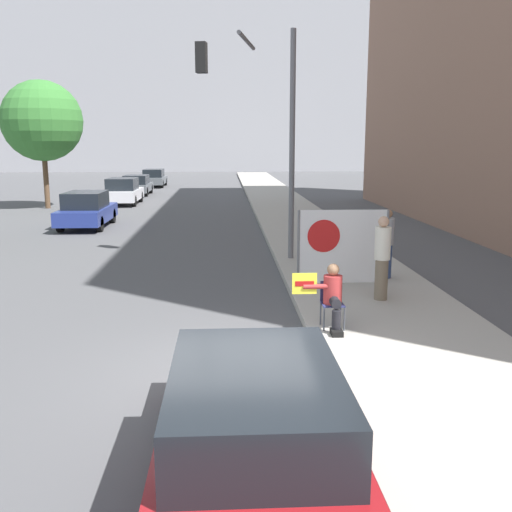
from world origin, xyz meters
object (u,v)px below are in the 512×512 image
object	(u,v)px
pedestrian_behind	(387,243)
car_on_road_nearest	(87,210)
jogger_on_sidewalk	(382,257)
street_tree_midblock	(42,121)
protest_banner	(342,247)
parked_car_curbside	(255,429)
car_on_road_far_lane	(154,178)
car_on_road_midblock	(123,191)
car_on_road_distant	(137,185)
seated_protester	(332,295)
traffic_light_pole	(260,109)

from	to	relation	value
pedestrian_behind	car_on_road_nearest	distance (m)	14.43
jogger_on_sidewalk	street_tree_midblock	size ratio (longest dim) A/B	0.27
protest_banner	car_on_road_nearest	bearing A→B (deg)	126.84
protest_banner	parked_car_curbside	xyz separation A→B (m)	(-2.45, -7.71, -0.44)
car_on_road_far_lane	pedestrian_behind	bearing A→B (deg)	-73.82
car_on_road_midblock	car_on_road_nearest	bearing A→B (deg)	-89.35
protest_banner	car_on_road_nearest	distance (m)	14.27
car_on_road_midblock	car_on_road_distant	size ratio (longest dim) A/B	1.01
protest_banner	street_tree_midblock	size ratio (longest dim) A/B	0.31
parked_car_curbside	street_tree_midblock	bearing A→B (deg)	110.56
seated_protester	traffic_light_pole	bearing A→B (deg)	110.48
seated_protester	jogger_on_sidewalk	distance (m)	2.41
car_on_road_distant	car_on_road_far_lane	world-z (taller)	car_on_road_far_lane
car_on_road_distant	protest_banner	bearing A→B (deg)	-72.00
car_on_road_distant	car_on_road_nearest	bearing A→B (deg)	-89.11
seated_protester	parked_car_curbside	world-z (taller)	parked_car_curbside
parked_car_curbside	car_on_road_midblock	distance (m)	29.20
car_on_road_distant	car_on_road_far_lane	size ratio (longest dim) A/B	0.91
jogger_on_sidewalk	pedestrian_behind	world-z (taller)	jogger_on_sidewalk
traffic_light_pole	parked_car_curbside	distance (m)	12.06
car_on_road_far_lane	car_on_road_midblock	bearing A→B (deg)	-90.51
seated_protester	protest_banner	size ratio (longest dim) A/B	0.56
parked_car_curbside	car_on_road_midblock	bearing A→B (deg)	102.28
seated_protester	car_on_road_nearest	bearing A→B (deg)	131.26
pedestrian_behind	car_on_road_distant	world-z (taller)	pedestrian_behind
seated_protester	traffic_light_pole	distance (m)	7.75
seated_protester	jogger_on_sidewalk	xyz separation A→B (m)	(1.43, 1.92, 0.30)
parked_car_curbside	car_on_road_nearest	size ratio (longest dim) A/B	1.12
car_on_road_distant	street_tree_midblock	world-z (taller)	street_tree_midblock
pedestrian_behind	parked_car_curbside	size ratio (longest dim) A/B	0.36
pedestrian_behind	car_on_road_midblock	xyz separation A→B (m)	(-9.97, 19.92, -0.29)
car_on_road_nearest	car_on_road_distant	world-z (taller)	car_on_road_nearest
car_on_road_distant	street_tree_midblock	distance (m)	9.73
pedestrian_behind	car_on_road_midblock	distance (m)	22.28
traffic_light_pole	street_tree_midblock	size ratio (longest dim) A/B	0.94
protest_banner	car_on_road_nearest	size ratio (longest dim) A/B	0.50
parked_car_curbside	car_on_road_far_lane	size ratio (longest dim) A/B	1.05
jogger_on_sidewalk	parked_car_curbside	bearing A→B (deg)	32.21
seated_protester	car_on_road_distant	distance (m)	31.17
pedestrian_behind	traffic_light_pole	distance (m)	5.34
car_on_road_nearest	car_on_road_distant	size ratio (longest dim) A/B	1.03
protest_banner	car_on_road_distant	size ratio (longest dim) A/B	0.52
car_on_road_far_lane	car_on_road_distant	bearing A→B (deg)	-91.93
street_tree_midblock	car_on_road_distant	bearing A→B (deg)	65.57
car_on_road_nearest	street_tree_midblock	xyz separation A→B (m)	(-3.91, 7.58, 3.94)
parked_car_curbside	pedestrian_behind	bearing A→B (deg)	66.39
protest_banner	street_tree_midblock	distance (m)	22.99
protest_banner	pedestrian_behind	bearing A→B (deg)	34.13
protest_banner	car_on_road_midblock	distance (m)	22.55
parked_car_curbside	street_tree_midblock	world-z (taller)	street_tree_midblock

